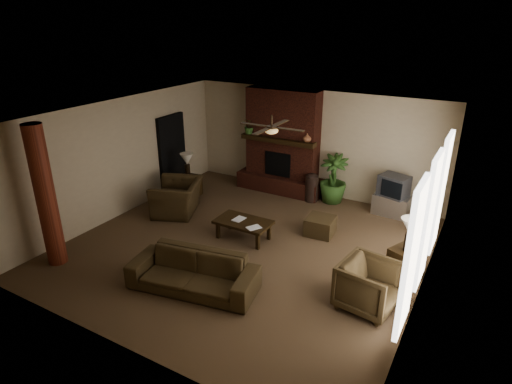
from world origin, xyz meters
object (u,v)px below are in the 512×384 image
Objects in this scene: armchair_right at (369,284)px; coffee_table at (243,223)px; tv_stand at (391,205)px; side_table_left at (190,186)px; floor_plant at (332,189)px; side_table_right at (405,263)px; lamp_right at (410,229)px; ottoman at (320,226)px; floor_vase at (312,186)px; log_column at (46,197)px; armchair_left at (177,192)px; sofa at (193,267)px; lamp_left at (187,161)px.

coffee_table is at bearing 79.43° from armchair_right.
side_table_left reaches higher than tv_stand.
armchair_right is 3.21m from coffee_table.
side_table_right is (2.42, -2.65, -0.08)m from floor_plant.
armchair_right is at bearing -78.28° from tv_stand.
side_table_right is 0.85× the size of lamp_right.
tv_stand is at bearing 58.52° from ottoman.
tv_stand is 1.10× the size of floor_vase.
log_column is at bearing -92.82° from side_table_left.
side_table_right is at bearing 65.70° from armchair_left.
sofa is (2.91, 0.62, -0.95)m from log_column.
armchair_right is (5.17, -1.40, -0.08)m from armchair_left.
sofa is 2.69× the size of tv_stand.
side_table_right is at bearing -10.88° from side_table_left.
ottoman is 1.09× the size of side_table_right.
floor_plant is (-2.08, 3.92, -0.10)m from armchair_right.
tv_stand is at bearing 46.59° from log_column.
log_column reaches higher than lamp_left.
sofa is 3.30m from ottoman.
floor_plant is at bearing 25.36° from floor_vase.
armchair_right is 0.77× the size of coffee_table.
side_table_left is 6.06m from lamp_right.
side_table_left is at bearing -159.64° from tv_stand.
floor_vase is 3.35m from lamp_left.
tv_stand is (1.12, 1.84, 0.05)m from ottoman.
floor_plant is 2.31× the size of side_table_left.
lamp_left reaches higher than sofa.
coffee_table is at bearing -28.73° from side_table_left.
armchair_right is 6.10m from lamp_left.
log_column is 6.06m from armchair_right.
armchair_left is 2.17m from coffee_table.
tv_stand is (5.22, 5.52, -1.15)m from log_column.
armchair_right is at bearing 15.75° from log_column.
lamp_left reaches higher than tv_stand.
sofa is at bearing -144.72° from lamp_right.
sofa reaches higher than floor_plant.
tv_stand is 1.55m from floor_plant.
lamp_left is at bearing 169.31° from lamp_right.
tv_stand is 5.24m from side_table_left.
floor_vase is (-2.03, -0.20, 0.18)m from tv_stand.
log_column is 4.67× the size of ottoman.
side_table_left is (-2.71, 3.42, -0.17)m from sofa.
floor_vase reaches higher than side_table_right.
armchair_right is 4.44m from floor_plant.
lamp_left is at bearing 118.81° from sofa.
log_column is at bearing -129.59° from tv_stand.
floor_vase is 1.18× the size of lamp_right.
lamp_left is at bearing -156.04° from floor_plant.
armchair_left is 1.45× the size of tv_stand.
side_table_left is (-3.48, -1.52, -0.08)m from floor_plant.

